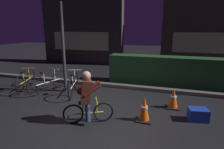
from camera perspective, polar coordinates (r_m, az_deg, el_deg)
ground_plane at (r=5.05m, az=-4.30°, el=-11.38°), size 40.00×40.00×0.00m
sidewalk_curb at (r=6.98m, az=2.41°, el=-3.53°), size 12.00×0.24×0.12m
hedge_row at (r=7.50m, az=17.70°, el=1.00°), size 4.80×0.70×1.12m
storefront_left at (r=11.99m, az=-9.25°, el=13.68°), size 5.23×0.54×4.27m
storefront_right at (r=11.53m, az=25.90°, el=11.81°), size 4.24×0.54×4.00m
street_post at (r=6.45m, az=-14.75°, el=7.64°), size 0.10×0.10×2.99m
parked_bike_leftmost at (r=7.40m, az=-24.93°, el=-1.61°), size 0.58×1.54×0.74m
parked_bike_left_mid at (r=6.85m, az=-18.93°, el=-2.07°), size 0.54×1.64×0.78m
parked_bike_center_left at (r=6.36m, az=-11.77°, el=-2.82°), size 0.60×1.62×0.78m
traffic_cone_near at (r=4.56m, az=9.90°, el=-10.47°), size 0.36×0.36×0.60m
traffic_cone_far at (r=5.45m, az=18.36°, el=-7.06°), size 0.36×0.36×0.56m
blue_crate at (r=5.01m, az=24.93°, el=-11.09°), size 0.49×0.40×0.30m
cyclist at (r=4.33m, az=-7.76°, el=-6.91°), size 1.08×0.59×1.25m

